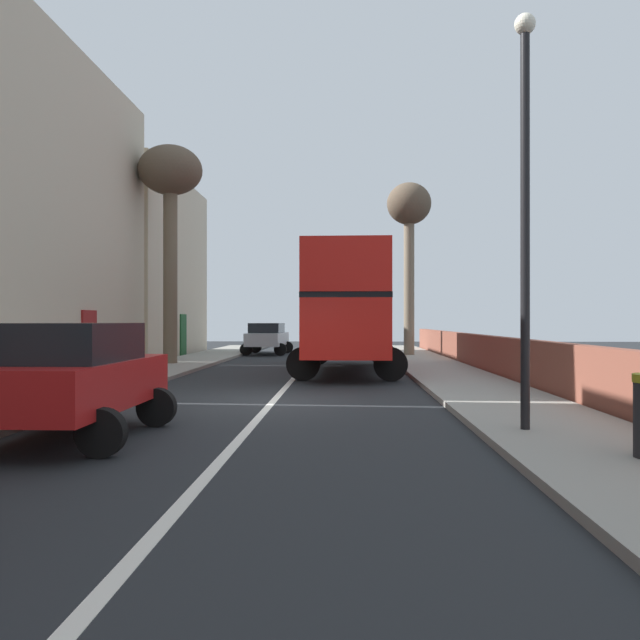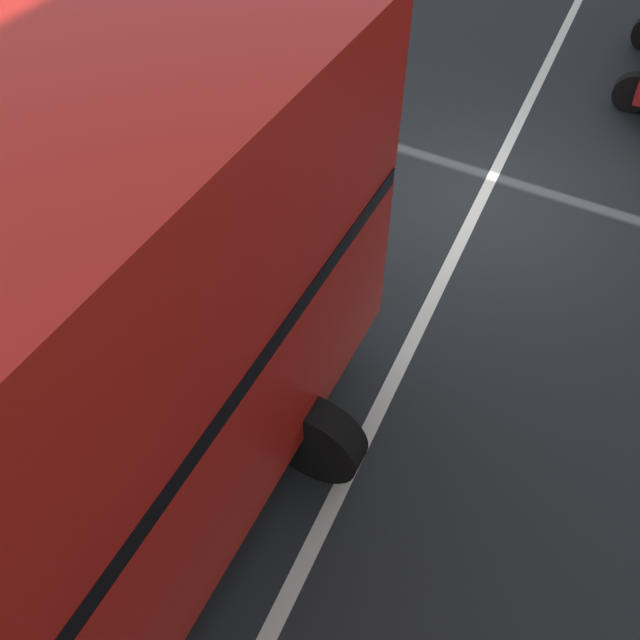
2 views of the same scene
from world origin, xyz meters
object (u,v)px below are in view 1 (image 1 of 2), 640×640
(parked_car_silver_left_1, at_px, (267,337))
(street_tree_right_3, at_px, (409,217))
(lamppost_right, at_px, (525,186))
(street_tree_left_2, at_px, (170,186))
(double_decker_bus, at_px, (349,304))
(parked_car_red_left_3, at_px, (69,374))

(parked_car_silver_left_1, relative_size, street_tree_right_3, 0.55)
(parked_car_silver_left_1, xyz_separation_m, street_tree_right_3, (7.21, -2.26, 5.92))
(parked_car_silver_left_1, relative_size, lamppost_right, 0.73)
(parked_car_silver_left_1, distance_m, street_tree_right_3, 9.60)
(parked_car_silver_left_1, bearing_deg, street_tree_left_2, -107.01)
(double_decker_bus, bearing_deg, parked_car_red_left_3, -107.61)
(double_decker_bus, relative_size, lamppost_right, 1.64)
(parked_car_silver_left_1, xyz_separation_m, street_tree_left_2, (-2.75, -8.99, 6.12))
(parked_car_red_left_3, distance_m, street_tree_left_2, 17.20)
(parked_car_red_left_3, height_order, street_tree_right_3, street_tree_right_3)
(double_decker_bus, relative_size, parked_car_red_left_3, 2.57)
(street_tree_left_2, bearing_deg, parked_car_red_left_3, -80.15)
(street_tree_left_2, relative_size, street_tree_right_3, 1.01)
(street_tree_left_2, bearing_deg, parked_car_silver_left_1, 72.99)
(double_decker_bus, relative_size, parked_car_silver_left_1, 2.25)
(parked_car_red_left_3, bearing_deg, street_tree_left_2, 99.85)
(street_tree_right_3, bearing_deg, parked_car_red_left_3, -107.72)
(parked_car_red_left_3, bearing_deg, street_tree_right_3, 72.28)
(parked_car_silver_left_1, xyz_separation_m, parked_car_red_left_3, (0.00, -24.83, 0.03))
(parked_car_red_left_3, relative_size, street_tree_right_3, 0.48)
(double_decker_bus, height_order, parked_car_silver_left_1, double_decker_bus)
(street_tree_right_3, height_order, lamppost_right, street_tree_right_3)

